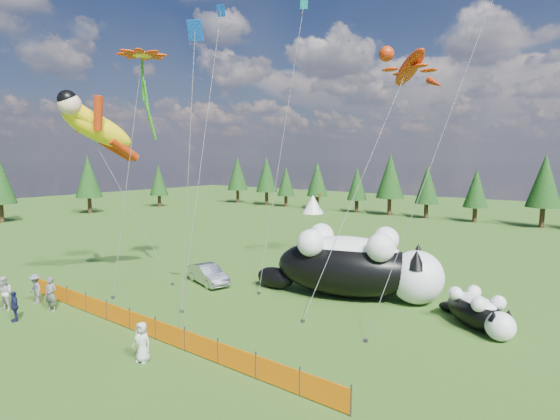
# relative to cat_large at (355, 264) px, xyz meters

# --- Properties ---
(ground) EXTENTS (160.00, 160.00, 0.00)m
(ground) POSITION_rel_cat_large_xyz_m (-5.38, -8.14, -1.98)
(ground) COLOR #103509
(ground) RESTS_ON ground
(safety_fence) EXTENTS (22.06, 0.06, 1.10)m
(safety_fence) POSITION_rel_cat_large_xyz_m (-5.38, -11.14, -1.47)
(safety_fence) COLOR #262626
(safety_fence) RESTS_ON ground
(tree_line) EXTENTS (90.00, 4.00, 8.00)m
(tree_line) POSITION_rel_cat_large_xyz_m (-5.38, 36.86, 2.02)
(tree_line) COLOR black
(tree_line) RESTS_ON ground
(festival_tents) EXTENTS (50.00, 3.20, 2.80)m
(festival_tents) POSITION_rel_cat_large_xyz_m (5.62, 31.86, -0.58)
(festival_tents) COLOR white
(festival_tents) RESTS_ON ground
(cat_large) EXTENTS (11.27, 6.37, 4.16)m
(cat_large) POSITION_rel_cat_large_xyz_m (0.00, 0.00, 0.00)
(cat_large) COLOR black
(cat_large) RESTS_ON ground
(cat_small) EXTENTS (4.20, 3.75, 1.81)m
(cat_small) POSITION_rel_cat_large_xyz_m (7.10, -0.76, -1.12)
(cat_small) COLOR black
(cat_small) RESTS_ON ground
(car) EXTENTS (4.07, 2.42, 1.27)m
(car) POSITION_rel_cat_large_xyz_m (-9.04, -3.40, -1.34)
(car) COLOR silver
(car) RESTS_ON ground
(spectator_a) EXTENTS (0.82, 0.71, 1.89)m
(spectator_a) POSITION_rel_cat_large_xyz_m (-12.06, -12.19, -1.03)
(spectator_a) COLOR #5C5C61
(spectator_a) RESTS_ON ground
(spectator_b) EXTENTS (1.02, 0.72, 1.92)m
(spectator_b) POSITION_rel_cat_large_xyz_m (-14.14, -13.70, -1.02)
(spectator_b) COLOR beige
(spectator_b) RESTS_ON ground
(spectator_c) EXTENTS (0.99, 0.64, 1.57)m
(spectator_c) POSITION_rel_cat_large_xyz_m (-12.04, -14.03, -1.19)
(spectator_c) COLOR #161A3D
(spectator_c) RESTS_ON ground
(spectator_d) EXTENTS (1.14, 0.62, 1.73)m
(spectator_d) POSITION_rel_cat_large_xyz_m (-14.01, -12.14, -1.11)
(spectator_d) COLOR #5C5C61
(spectator_d) RESTS_ON ground
(spectator_e) EXTENTS (0.93, 0.73, 1.68)m
(spectator_e) POSITION_rel_cat_large_xyz_m (-3.03, -12.84, -1.14)
(spectator_e) COLOR beige
(spectator_e) RESTS_ON ground
(superhero_kite) EXTENTS (5.46, 6.19, 12.75)m
(superhero_kite) POSITION_rel_cat_large_xyz_m (-13.18, -8.28, 8.10)
(superhero_kite) COLOR yellow
(superhero_kite) RESTS_ON ground
(gecko_kite) EXTENTS (6.75, 15.41, 18.45)m
(gecko_kite) POSITION_rel_cat_large_xyz_m (0.47, 6.45, 12.35)
(gecko_kite) COLOR #BA2B09
(gecko_kite) RESTS_ON ground
(flower_kite) EXTENTS (3.70, 4.56, 14.70)m
(flower_kite) POSITION_rel_cat_large_xyz_m (-11.25, -6.35, 12.32)
(flower_kite) COLOR #BA2B09
(flower_kite) RESTS_ON ground
(diamond_kite_a) EXTENTS (3.58, 6.72, 19.04)m
(diamond_kite_a) POSITION_rel_cat_large_xyz_m (-8.93, -2.11, 14.76)
(diamond_kite_a) COLOR blue
(diamond_kite_a) RESTS_ON ground
(diamond_kite_c) EXTENTS (1.45, 1.03, 14.47)m
(diamond_kite_c) POSITION_rel_cat_large_xyz_m (-2.60, -10.00, 11.21)
(diamond_kite_c) COLOR blue
(diamond_kite_c) RESTS_ON ground
(diamond_kite_d) EXTENTS (1.23, 6.28, 19.72)m
(diamond_kite_d) POSITION_rel_cat_large_xyz_m (-5.55, 2.30, 15.48)
(diamond_kite_d) COLOR #0D9EA4
(diamond_kite_d) RESTS_ON ground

